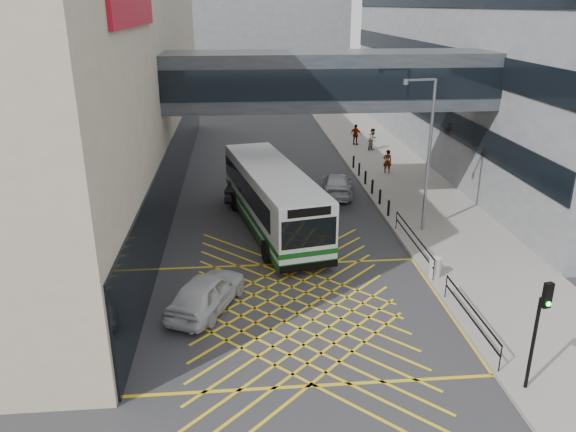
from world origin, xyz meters
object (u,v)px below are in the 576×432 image
object	(u,v)px
street_lamp	(426,147)
car_silver	(337,184)
pedestrian_b	(373,139)
litter_bin	(435,267)
car_dark	(250,185)
traffic_light	(540,321)
bus	(272,197)
car_white	(206,292)
pedestrian_a	(387,161)
pedestrian_c	(356,135)

from	to	relation	value
street_lamp	car_silver	bearing A→B (deg)	106.79
pedestrian_b	litter_bin	bearing A→B (deg)	-141.12
car_silver	street_lamp	xyz separation A→B (m)	(3.27, -6.68, 3.94)
car_dark	traffic_light	world-z (taller)	traffic_light
car_silver	traffic_light	bearing A→B (deg)	107.19
litter_bin	traffic_light	bearing A→B (deg)	-87.49
bus	pedestrian_b	size ratio (longest dim) A/B	6.94
car_white	street_lamp	size ratio (longest dim) A/B	0.60
car_white	pedestrian_b	xyz separation A→B (m)	(12.40, 24.46, 0.29)
pedestrian_a	car_dark	bearing A→B (deg)	26.99
bus	car_white	world-z (taller)	bus
bus	street_lamp	size ratio (longest dim) A/B	1.57
traffic_light	litter_bin	distance (m)	8.06
litter_bin	pedestrian_b	size ratio (longest dim) A/B	0.50
bus	traffic_light	xyz separation A→B (m)	(7.05, -14.50, 0.79)
bus	car_dark	bearing A→B (deg)	89.67
litter_bin	pedestrian_a	xyz separation A→B (m)	(2.06, 16.18, 0.38)
pedestrian_c	car_dark	bearing A→B (deg)	84.43
street_lamp	pedestrian_a	xyz separation A→B (m)	(1.03, 10.79, -3.67)
car_white	car_dark	world-z (taller)	car_dark
pedestrian_a	pedestrian_b	xyz separation A→B (m)	(0.49, 6.61, 0.06)
car_white	car_silver	distance (m)	15.71
street_lamp	litter_bin	size ratio (longest dim) A/B	8.81
pedestrian_c	street_lamp	bearing A→B (deg)	119.23
traffic_light	car_silver	bearing A→B (deg)	83.50
car_silver	pedestrian_b	bearing A→B (deg)	-104.30
pedestrian_b	pedestrian_a	bearing A→B (deg)	-139.00
car_white	litter_bin	world-z (taller)	car_white
car_dark	pedestrian_c	world-z (taller)	pedestrian_c
traffic_light	street_lamp	bearing A→B (deg)	73.12
bus	litter_bin	distance (m)	9.55
litter_bin	pedestrian_a	bearing A→B (deg)	82.76
car_silver	litter_bin	bearing A→B (deg)	110.30
litter_bin	pedestrian_a	world-z (taller)	pedestrian_a
traffic_light	bus	bearing A→B (deg)	102.04
car_white	pedestrian_c	bearing A→B (deg)	-89.15
car_white	traffic_light	bearing A→B (deg)	173.11
car_dark	car_silver	size ratio (longest dim) A/B	1.11
bus	car_white	distance (m)	8.99
litter_bin	pedestrian_a	size ratio (longest dim) A/B	0.54
pedestrian_b	pedestrian_c	xyz separation A→B (m)	(-1.01, 1.98, -0.02)
car_silver	bus	bearing A→B (deg)	60.07
street_lamp	pedestrian_b	world-z (taller)	street_lamp
car_dark	car_silver	xyz separation A→B (m)	(5.54, -0.01, -0.08)
car_silver	street_lamp	distance (m)	8.41
bus	pedestrian_c	size ratio (longest dim) A/B	7.08
traffic_light	litter_bin	size ratio (longest dim) A/B	4.18
car_silver	car_dark	bearing A→B (deg)	9.67
car_dark	car_silver	bearing A→B (deg)	-161.69
street_lamp	pedestrian_b	size ratio (longest dim) A/B	4.43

